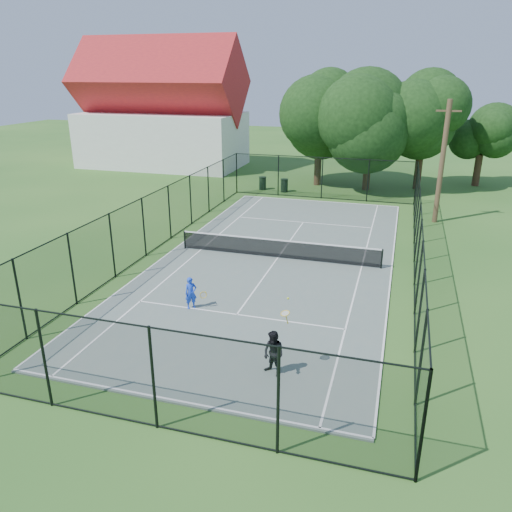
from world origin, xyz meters
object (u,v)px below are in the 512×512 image
(trash_bin_left, at_px, (263,183))
(trash_bin_right, at_px, (284,185))
(tennis_net, at_px, (278,248))
(player_blue, at_px, (191,293))
(player_black, at_px, (274,353))
(utility_pole, at_px, (442,162))

(trash_bin_left, xyz_separation_m, trash_bin_right, (1.82, -0.32, 0.00))
(tennis_net, bearing_deg, trash_bin_left, 108.57)
(trash_bin_left, height_order, player_blue, player_blue)
(trash_bin_right, relative_size, player_blue, 0.79)
(player_blue, xyz_separation_m, player_black, (4.21, -3.49, 0.10))
(trash_bin_right, xyz_separation_m, player_black, (5.40, -24.10, 0.28))
(trash_bin_left, bearing_deg, player_black, -73.52)
(utility_pole, bearing_deg, player_blue, -121.99)
(utility_pole, xyz_separation_m, player_black, (-5.38, -18.86, -2.90))
(tennis_net, bearing_deg, utility_pole, 49.38)
(trash_bin_left, relative_size, player_black, 0.41)
(trash_bin_left, xyz_separation_m, player_blue, (3.01, -20.93, 0.19))
(utility_pole, bearing_deg, trash_bin_right, 154.09)
(tennis_net, distance_m, trash_bin_right, 14.57)
(trash_bin_right, relative_size, utility_pole, 0.14)
(tennis_net, xyz_separation_m, utility_pole, (7.72, 9.00, 3.12))
(utility_pole, height_order, player_black, utility_pole)
(tennis_net, distance_m, trash_bin_left, 15.36)
(player_blue, bearing_deg, trash_bin_right, 93.31)
(tennis_net, bearing_deg, trash_bin_right, 102.17)
(trash_bin_left, bearing_deg, player_blue, -81.81)
(utility_pole, relative_size, player_black, 2.95)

